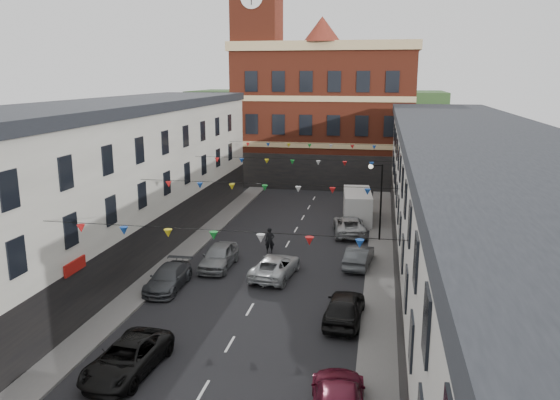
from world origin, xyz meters
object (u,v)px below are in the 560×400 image
Objects in this scene: car_right_f at (349,225)px; car_right_e at (359,256)px; moving_car at (275,266)px; white_van at (357,206)px; street_lamp at (378,192)px; car_right_d at (344,307)px; car_left_d at (168,278)px; car_right_c at (338,400)px; car_left_e at (219,256)px; pedestrian at (270,241)px; car_left_c at (127,358)px.

car_right_e is at bearing 90.49° from car_right_f.
car_right_f is at bearing -104.62° from moving_car.
white_van reaches higher than moving_car.
car_right_f is at bearing -100.35° from white_van.
car_right_e is 7.57m from car_right_f.
white_van is (-1.75, 5.73, -2.59)m from street_lamp.
car_right_d is 1.08× the size of car_right_e.
car_left_d is 15.42m from car_right_c.
car_left_e is 0.77× the size of white_van.
car_left_d is at bearing -133.00° from pedestrian.
pedestrian is at bearing 85.53° from car_left_c.
street_lamp is 17.28m from car_left_d.
white_van is (10.30, 17.68, 0.65)m from car_left_d.
car_left_c is 1.01× the size of moving_car.
car_right_c is 16.82m from car_right_e.
car_left_c is at bearing 62.79° from car_right_f.
white_van is (8.40, 13.60, 0.53)m from car_left_e.
pedestrian is (2.70, 3.56, 0.14)m from car_left_e.
car_right_f is (-1.10, 7.49, 0.03)m from car_right_e.
car_right_f is 1.06× the size of moving_car.
street_lamp is 1.20× the size of car_right_c.
car_left_e is (1.90, 4.08, 0.12)m from car_left_d.
car_right_d is at bearing -93.96° from white_van.
car_right_f is at bearing -74.96° from car_right_e.
pedestrian reaches higher than car_left_d.
street_lamp is 23.00m from car_right_c.
car_left_e is 12.36m from car_right_f.
car_right_f is 11.13m from moving_car.
car_right_f is at bearing 75.26° from car_left_c.
moving_car is 15.22m from white_van.
car_left_c is 11.02m from car_right_d.
car_right_f is at bearing 144.18° from street_lamp.
car_right_d reaches higher than car_right_e.
car_left_d is 0.93× the size of moving_car.
car_right_c is at bearing -4.87° from car_left_c.
car_right_d is at bearing 136.36° from moving_car.
white_van reaches higher than pedestrian.
moving_car is 0.83× the size of white_van.
car_left_c is at bearing -112.23° from white_van.
car_right_c is (11.00, -10.81, 0.06)m from car_left_d.
car_right_d is 11.87m from pedestrian.
car_left_c is 1.08× the size of car_right_d.
moving_car is at bearing 26.73° from car_left_d.
street_lamp reaches higher than car_left_c.
car_right_d is (-1.41, -14.53, -3.12)m from street_lamp.
moving_car is at bearing -124.94° from street_lamp.
white_van is at bearing 107.01° from street_lamp.
car_right_f reaches higher than car_left_c.
white_van is (-0.70, 28.49, 0.59)m from car_right_c.
car_right_c is 1.01× the size of moving_car.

